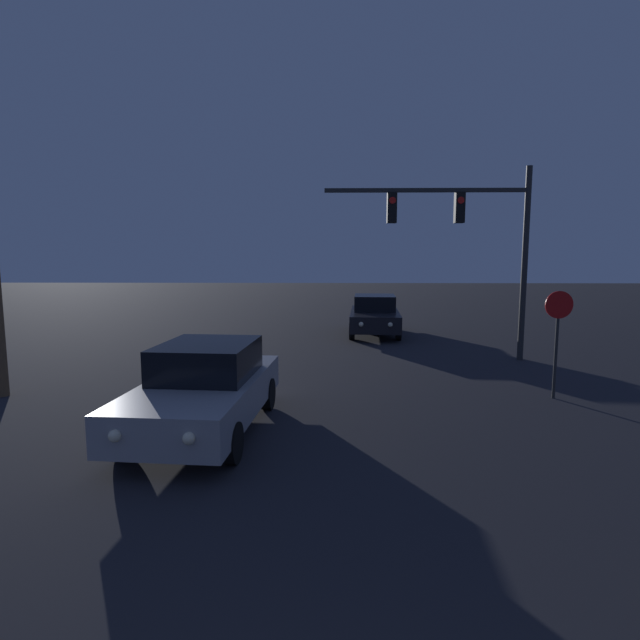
{
  "coord_description": "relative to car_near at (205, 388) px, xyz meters",
  "views": [
    {
      "loc": [
        0.23,
        -0.2,
        3.16
      ],
      "look_at": [
        0.0,
        11.79,
        1.63
      ],
      "focal_mm": 28.0,
      "sensor_mm": 36.0,
      "label": 1
    }
  ],
  "objects": [
    {
      "name": "car_near",
      "position": [
        0.0,
        0.0,
        0.0
      ],
      "size": [
        2.24,
        4.67,
        1.59
      ],
      "rotation": [
        0.0,
        0.0,
        3.07
      ],
      "color": "#99999E",
      "rests_on": "ground_plane"
    },
    {
      "name": "stop_sign",
      "position": [
        7.3,
        2.18,
        0.85
      ],
      "size": [
        0.61,
        0.07,
        2.42
      ],
      "color": "#2D2D2D",
      "rests_on": "ground_plane"
    },
    {
      "name": "car_far",
      "position": [
        4.1,
        11.46,
        0.0
      ],
      "size": [
        2.23,
        4.67,
        1.59
      ],
      "rotation": [
        0.0,
        0.0,
        3.07
      ],
      "color": "black",
      "rests_on": "ground_plane"
    },
    {
      "name": "traffic_signal_mast",
      "position": [
        6.48,
        6.41,
        3.16
      ],
      "size": [
        6.12,
        0.3,
        5.82
      ],
      "color": "#2D2D2D",
      "rests_on": "ground_plane"
    }
  ]
}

